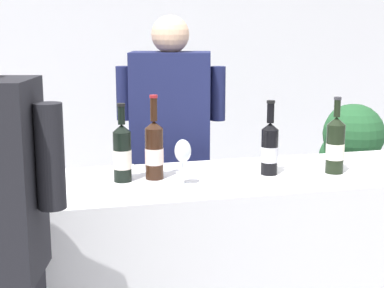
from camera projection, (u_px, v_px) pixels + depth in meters
The scene contains 9 objects.
wall_back at pixel (113, 51), 4.83m from camera, with size 8.00×0.10×2.80m, color white.
counter at pixel (187, 286), 2.55m from camera, with size 2.54×0.62×0.98m, color white.
wine_bottle_0 at pixel (335, 145), 2.52m from camera, with size 0.08×0.08×0.34m.
wine_bottle_1 at pixel (122, 153), 2.39m from camera, with size 0.08×0.08×0.33m.
wine_bottle_2 at pixel (154, 149), 2.43m from camera, with size 0.08×0.08×0.36m.
wine_bottle_3 at pixel (270, 148), 2.50m from camera, with size 0.07×0.07×0.32m.
wine_glass at pixel (183, 153), 2.33m from camera, with size 0.07×0.07×0.19m.
person_server at pixel (171, 176), 3.14m from camera, with size 0.56×0.35×1.67m.
potted_shrub at pixel (352, 170), 3.74m from camera, with size 0.47×0.59×1.13m.
Camera 1 is at (-0.56, -2.30, 1.62)m, focal length 54.12 mm.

